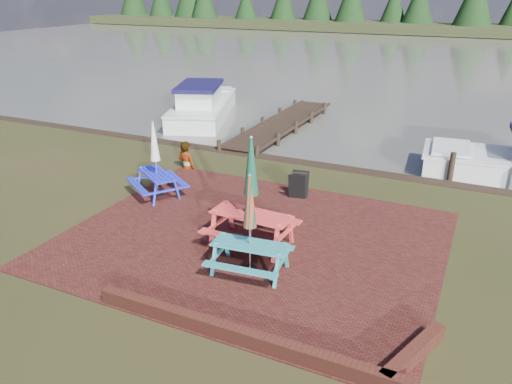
{
  "coord_description": "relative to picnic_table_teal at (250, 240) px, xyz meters",
  "views": [
    {
      "loc": [
        4.77,
        -8.89,
        5.8
      ],
      "look_at": [
        -0.2,
        1.62,
        1.0
      ],
      "focal_mm": 35.0,
      "sensor_mm": 36.0,
      "label": 1
    }
  ],
  "objects": [
    {
      "name": "far_treeline",
      "position": [
        -0.61,
        66.4,
        2.49
      ],
      "size": [
        120.0,
        10.0,
        8.1
      ],
      "color": "black",
      "rests_on": "ground"
    },
    {
      "name": "chalkboard",
      "position": [
        -0.52,
        4.32,
        -0.38
      ],
      "size": [
        0.52,
        0.55,
        0.8
      ],
      "rotation": [
        0.0,
        0.0,
        0.18
      ],
      "color": "black",
      "rests_on": "ground"
    },
    {
      "name": "jetty",
      "position": [
        -4.11,
        11.68,
        -0.68
      ],
      "size": [
        1.76,
        9.08,
        1.0
      ],
      "color": "black",
      "rests_on": "ground"
    },
    {
      "name": "water",
      "position": [
        -0.61,
        37.4,
        -0.8
      ],
      "size": [
        120.0,
        60.0,
        0.02
      ],
      "primitive_type": "cube",
      "color": "#4A483F",
      "rests_on": "ground"
    },
    {
      "name": "paving",
      "position": [
        -0.61,
        1.4,
        -0.79
      ],
      "size": [
        9.0,
        7.5,
        0.02
      ],
      "primitive_type": "cube",
      "color": "#3B1413",
      "rests_on": "ground"
    },
    {
      "name": "picnic_table_teal",
      "position": [
        0.0,
        0.0,
        0.0
      ],
      "size": [
        1.77,
        1.61,
        2.27
      ],
      "rotation": [
        0.0,
        0.0,
        0.1
      ],
      "color": "teal",
      "rests_on": "ground"
    },
    {
      "name": "boat_jetty",
      "position": [
        -8.42,
        12.06,
        -0.4
      ],
      "size": [
        4.55,
        7.21,
        1.98
      ],
      "rotation": [
        0.0,
        0.0,
        0.35
      ],
      "color": "silver",
      "rests_on": "ground"
    },
    {
      "name": "person",
      "position": [
        -4.91,
        5.13,
        0.15
      ],
      "size": [
        0.76,
        0.57,
        1.9
      ],
      "primitive_type": "imported",
      "rotation": [
        0.0,
        0.0,
        2.95
      ],
      "color": "gray",
      "rests_on": "ground"
    },
    {
      "name": "ground",
      "position": [
        -0.61,
        0.4,
        -0.8
      ],
      "size": [
        120.0,
        120.0,
        0.0
      ],
      "primitive_type": "plane",
      "color": "black",
      "rests_on": "ground"
    },
    {
      "name": "brick_wall",
      "position": [
        1.53,
        -2.01,
        -0.65
      ],
      "size": [
        6.21,
        1.79,
        0.3
      ],
      "color": "#4C1E16",
      "rests_on": "ground"
    },
    {
      "name": "picnic_table_blue",
      "position": [
        -4.41,
        2.76,
        -0.01
      ],
      "size": [
        2.14,
        2.09,
        2.23
      ],
      "rotation": [
        0.0,
        0.0,
        -0.6
      ],
      "color": "#1C29D4",
      "rests_on": "ground"
    },
    {
      "name": "picnic_table_red",
      "position": [
        -0.52,
        1.15,
        0.15
      ],
      "size": [
        2.02,
        1.82,
        2.69
      ],
      "rotation": [
        0.0,
        0.0,
        -0.05
      ],
      "color": "#D83937",
      "rests_on": "ground"
    }
  ]
}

